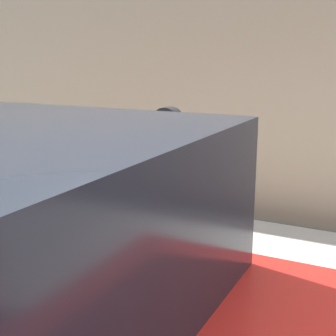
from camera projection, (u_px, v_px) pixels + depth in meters
sidewalk at (275, 285)px, 4.05m from camera, size 24.00×2.80×0.11m
parking_meter at (168, 194)px, 3.01m from camera, size 0.19×0.12×1.57m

